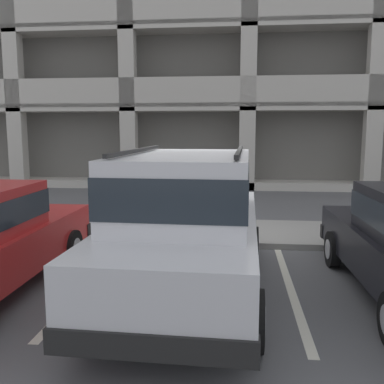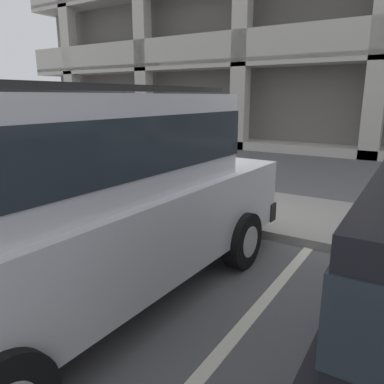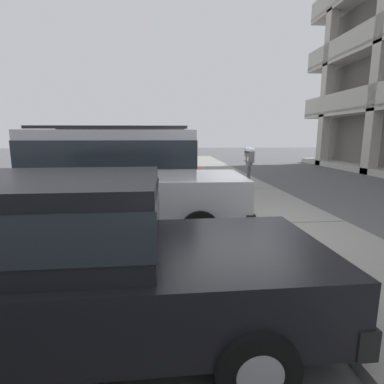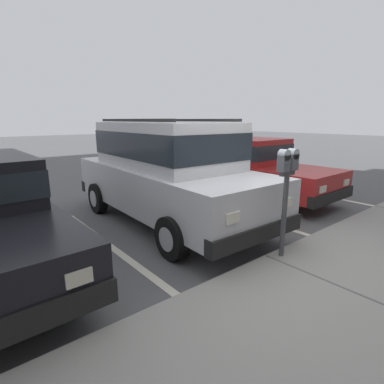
% 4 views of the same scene
% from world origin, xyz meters
% --- Properties ---
extents(ground_plane, '(80.00, 80.00, 0.10)m').
position_xyz_m(ground_plane, '(0.00, 0.00, -0.05)').
color(ground_plane, '#565659').
extents(sidewalk, '(40.00, 2.20, 0.12)m').
position_xyz_m(sidewalk, '(0.00, 1.30, 0.06)').
color(sidewalk, gray).
rests_on(sidewalk, ground_plane).
extents(parking_stall_lines, '(11.95, 4.80, 0.01)m').
position_xyz_m(parking_stall_lines, '(1.48, -1.40, 0.00)').
color(parking_stall_lines, silver).
rests_on(parking_stall_lines, ground_plane).
extents(silver_suv, '(2.11, 4.83, 2.03)m').
position_xyz_m(silver_suv, '(0.02, -2.22, 1.09)').
color(silver_suv, silver).
rests_on(silver_suv, ground_plane).
extents(red_sedan, '(1.87, 4.49, 1.54)m').
position_xyz_m(red_sedan, '(-2.92, -2.57, 0.82)').
color(red_sedan, red).
rests_on(red_sedan, ground_plane).
extents(dark_hatchback, '(1.90, 4.51, 1.54)m').
position_xyz_m(dark_hatchback, '(3.16, -2.19, 0.82)').
color(dark_hatchback, black).
rests_on(dark_hatchback, ground_plane).
extents(parking_meter_near, '(0.35, 0.12, 1.53)m').
position_xyz_m(parking_meter_near, '(-0.17, 0.35, 1.25)').
color(parking_meter_near, '#47474C').
rests_on(parking_meter_near, sidewalk).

